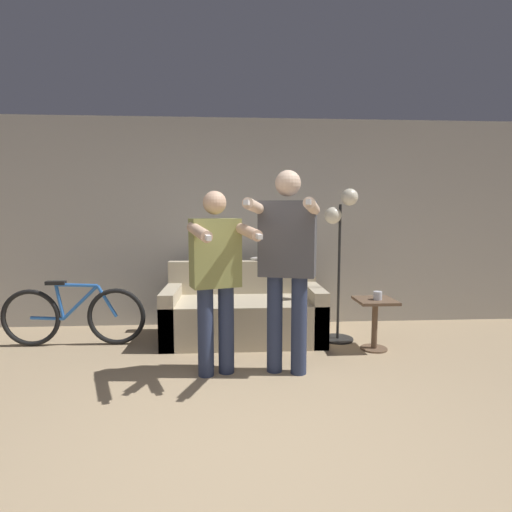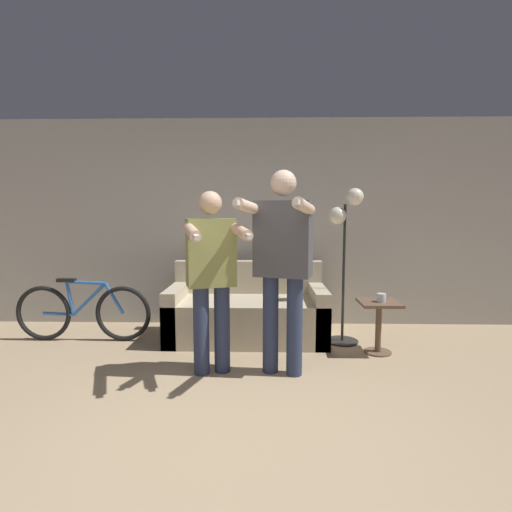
# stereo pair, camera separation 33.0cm
# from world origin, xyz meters

# --- Properties ---
(ground_plane) EXTENTS (16.00, 16.00, 0.00)m
(ground_plane) POSITION_xyz_m (0.00, 0.00, 0.00)
(ground_plane) COLOR tan
(wall_back) EXTENTS (10.00, 0.05, 2.60)m
(wall_back) POSITION_xyz_m (0.00, 2.92, 1.30)
(wall_back) COLOR #B7B2A8
(wall_back) RESTS_ON ground_plane
(couch) EXTENTS (1.76, 0.86, 0.85)m
(couch) POSITION_xyz_m (0.08, 2.27, 0.29)
(couch) COLOR beige
(couch) RESTS_ON ground_plane
(person_left) EXTENTS (0.62, 0.77, 1.62)m
(person_left) POSITION_xyz_m (-0.19, 1.25, 0.93)
(person_left) COLOR #2D3856
(person_left) RESTS_ON ground_plane
(person_right) EXTENTS (0.67, 0.78, 1.79)m
(person_right) POSITION_xyz_m (0.43, 1.25, 1.06)
(person_right) COLOR #2D3856
(person_right) RESTS_ON ground_plane
(cat) EXTENTS (0.46, 0.12, 0.15)m
(cat) POSITION_xyz_m (0.45, 2.59, 0.92)
(cat) COLOR silver
(cat) RESTS_ON couch
(floor_lamp) EXTENTS (0.37, 0.35, 1.69)m
(floor_lamp) POSITION_xyz_m (1.15, 2.15, 1.21)
(floor_lamp) COLOR black
(floor_lamp) RESTS_ON ground_plane
(side_table) EXTENTS (0.39, 0.39, 0.54)m
(side_table) POSITION_xyz_m (1.44, 1.81, 0.38)
(side_table) COLOR brown
(side_table) RESTS_ON ground_plane
(cup) EXTENTS (0.09, 0.09, 0.09)m
(cup) POSITION_xyz_m (1.46, 1.79, 0.58)
(cup) COLOR silver
(cup) RESTS_ON side_table
(bicycle) EXTENTS (1.52, 0.07, 0.71)m
(bicycle) POSITION_xyz_m (-1.75, 2.14, 0.33)
(bicycle) COLOR black
(bicycle) RESTS_ON ground_plane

